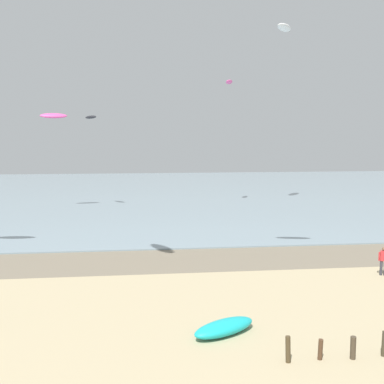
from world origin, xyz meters
The scene contains 8 objects.
wet_sand_strip centered at (0.00, 20.83, 0.00)m, with size 120.00×5.92×0.01m, color #7A6D59.
sea centered at (0.00, 58.79, 0.05)m, with size 160.00×70.00×0.10m, color #7F939E.
person_right_flank centered at (10.61, 16.10, 0.92)m, with size 0.53×0.35×1.71m.
grounded_kite centered at (-0.27, 8.97, 0.30)m, with size 2.98×1.07×0.60m, color #19B2B7.
kite_aloft_0 centered at (-8.77, 43.27, 10.27)m, with size 2.04×0.65×0.33m, color black.
kite_aloft_3 centered at (12.60, 42.75, 20.16)m, with size 3.56×1.14×0.57m, color white.
kite_aloft_4 centered at (6.65, 43.78, 14.29)m, with size 2.16×0.69×0.35m, color #E54C99.
kite_aloft_9 centered at (-12.64, 42.61, 10.37)m, with size 2.82×0.90×0.45m, color #E54C99.
Camera 1 is at (-3.75, -9.40, 8.20)m, focal length 43.84 mm.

